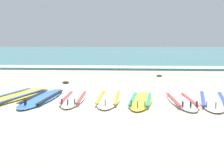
% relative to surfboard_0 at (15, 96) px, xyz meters
% --- Properties ---
extents(ground_plane, '(80.00, 80.00, 0.00)m').
position_rel_surfboard_0_xyz_m(ground_plane, '(2.09, -0.55, -0.04)').
color(ground_plane, beige).
extents(sea, '(80.00, 60.00, 0.10)m').
position_rel_surfboard_0_xyz_m(sea, '(2.09, 36.48, 0.01)').
color(sea, teal).
rests_on(sea, ground).
extents(wave_foam_strip, '(80.00, 1.31, 0.11)m').
position_rel_surfboard_0_xyz_m(wave_foam_strip, '(2.09, 7.14, 0.02)').
color(wave_foam_strip, white).
rests_on(wave_foam_strip, ground).
extents(surfboard_0, '(1.26, 2.64, 0.18)m').
position_rel_surfboard_0_xyz_m(surfboard_0, '(0.00, 0.00, 0.00)').
color(surfboard_0, yellow).
rests_on(surfboard_0, ground).
extents(surfboard_1, '(0.73, 2.35, 0.18)m').
position_rel_surfboard_0_xyz_m(surfboard_1, '(0.71, -0.10, -0.00)').
color(surfboard_1, '#3875CC').
rests_on(surfboard_1, ground).
extents(surfboard_2, '(0.55, 1.95, 0.18)m').
position_rel_surfboard_0_xyz_m(surfboard_2, '(1.47, -0.15, 0.00)').
color(surfboard_2, silver).
rests_on(surfboard_2, ground).
extents(surfboard_3, '(0.57, 2.14, 0.18)m').
position_rel_surfboard_0_xyz_m(surfboard_3, '(2.27, -0.08, -0.00)').
color(surfboard_3, silver).
rests_on(surfboard_3, ground).
extents(surfboard_4, '(0.73, 2.05, 0.18)m').
position_rel_surfboard_0_xyz_m(surfboard_4, '(3.00, -0.24, 0.00)').
color(surfboard_4, yellow).
rests_on(surfboard_4, ground).
extents(surfboard_5, '(0.58, 2.02, 0.18)m').
position_rel_surfboard_0_xyz_m(surfboard_5, '(3.90, -0.22, 0.00)').
color(surfboard_5, white).
rests_on(surfboard_5, ground).
extents(surfboard_6, '(1.12, 2.44, 0.18)m').
position_rel_surfboard_0_xyz_m(surfboard_6, '(4.63, -0.10, 0.00)').
color(surfboard_6, white).
rests_on(surfboard_6, ground).
extents(seaweed_clump_near_shoreline, '(0.22, 0.17, 0.08)m').
position_rel_surfboard_0_xyz_m(seaweed_clump_near_shoreline, '(0.68, 2.31, 0.00)').
color(seaweed_clump_near_shoreline, '#2D381E').
rests_on(seaweed_clump_near_shoreline, ground).
extents(seaweed_clump_mid_sand, '(0.22, 0.18, 0.08)m').
position_rel_surfboard_0_xyz_m(seaweed_clump_mid_sand, '(3.92, 4.28, 0.00)').
color(seaweed_clump_mid_sand, '#384723').
rests_on(seaweed_clump_mid_sand, ground).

